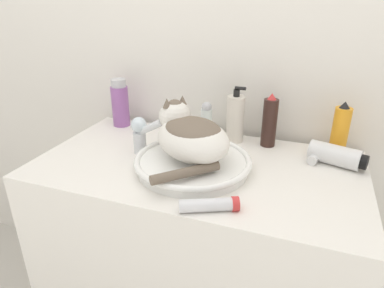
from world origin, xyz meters
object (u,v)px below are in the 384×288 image
(mouthwash_bottle, at_px, (120,104))
(faucet, at_px, (141,132))
(deodorant_stick, at_px, (206,120))
(cream_tube, at_px, (210,205))
(hairspray_can_black, at_px, (270,122))
(cat, at_px, (190,134))
(soap_pump_bottle, at_px, (235,118))
(spray_bottle_trigger, at_px, (340,131))
(hair_dryer, at_px, (334,155))

(mouthwash_bottle, bearing_deg, faucet, -46.08)
(deodorant_stick, relative_size, cream_tube, 0.90)
(faucet, relative_size, cream_tube, 0.92)
(hairspray_can_black, bearing_deg, deodorant_stick, 180.00)
(faucet, bearing_deg, mouthwash_bottle, 147.51)
(faucet, bearing_deg, cat, 1.11)
(soap_pump_bottle, xyz_separation_m, spray_bottle_trigger, (0.36, 0.00, -0.00))
(faucet, xyz_separation_m, spray_bottle_trigger, (0.64, 0.22, 0.01))
(cream_tube, bearing_deg, faucet, 142.53)
(cat, bearing_deg, soap_pump_bottle, -71.33)
(faucet, distance_m, cream_tube, 0.41)
(cat, bearing_deg, cream_tube, 157.89)
(cat, bearing_deg, faucet, 23.33)
(mouthwash_bottle, xyz_separation_m, soap_pump_bottle, (0.48, -0.00, -0.01))
(mouthwash_bottle, xyz_separation_m, hairspray_can_black, (0.61, 0.00, -0.00))
(mouthwash_bottle, distance_m, spray_bottle_trigger, 0.84)
(spray_bottle_trigger, bearing_deg, soap_pump_bottle, -180.00)
(deodorant_stick, height_order, hairspray_can_black, hairspray_can_black)
(hairspray_can_black, xyz_separation_m, hair_dryer, (0.22, -0.08, -0.06))
(hairspray_can_black, relative_size, hair_dryer, 1.05)
(spray_bottle_trigger, distance_m, hair_dryer, 0.10)
(soap_pump_bottle, distance_m, hair_dryer, 0.36)
(deodorant_stick, height_order, spray_bottle_trigger, spray_bottle_trigger)
(faucet, bearing_deg, hairspray_can_black, 42.09)
(deodorant_stick, xyz_separation_m, hairspray_can_black, (0.24, 0.00, 0.02))
(cat, distance_m, spray_bottle_trigger, 0.51)
(soap_pump_bottle, relative_size, spray_bottle_trigger, 1.10)
(mouthwash_bottle, xyz_separation_m, deodorant_stick, (0.37, 0.00, -0.02))
(deodorant_stick, distance_m, hair_dryer, 0.47)
(soap_pump_bottle, bearing_deg, hair_dryer, -12.88)
(faucet, xyz_separation_m, mouthwash_bottle, (-0.21, 0.22, 0.02))
(faucet, distance_m, mouthwash_bottle, 0.30)
(mouthwash_bottle, distance_m, deodorant_stick, 0.37)
(cat, relative_size, cream_tube, 2.35)
(hairspray_can_black, height_order, cream_tube, hairspray_can_black)
(cream_tube, bearing_deg, soap_pump_bottle, 95.88)
(deodorant_stick, distance_m, hairspray_can_black, 0.24)
(cat, height_order, spray_bottle_trigger, cat)
(cat, height_order, deodorant_stick, cat)
(spray_bottle_trigger, bearing_deg, hair_dryer, -99.00)
(faucet, xyz_separation_m, cream_tube, (0.32, -0.25, -0.06))
(soap_pump_bottle, relative_size, cream_tube, 1.35)
(soap_pump_bottle, xyz_separation_m, hairspray_can_black, (0.12, 0.00, 0.00))
(cream_tube, distance_m, hair_dryer, 0.49)
(hairspray_can_black, height_order, hair_dryer, hairspray_can_black)
(cat, bearing_deg, spray_bottle_trigger, -113.56)
(soap_pump_bottle, height_order, spray_bottle_trigger, soap_pump_bottle)
(faucet, bearing_deg, spray_bottle_trigger, 32.48)
(cat, xyz_separation_m, mouthwash_bottle, (-0.40, 0.26, -0.02))
(deodorant_stick, xyz_separation_m, cream_tube, (0.16, -0.47, -0.05))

